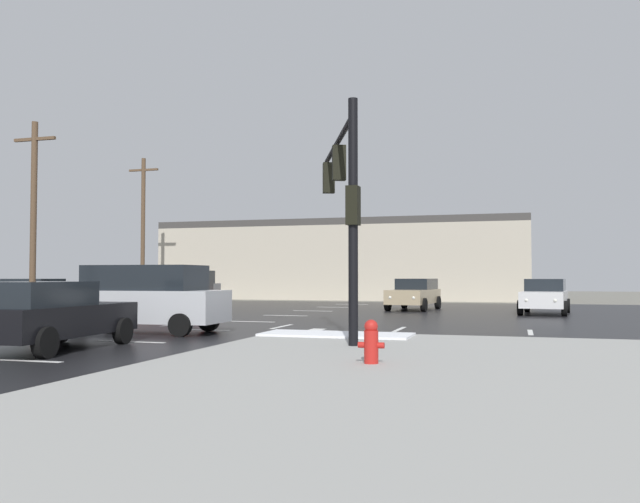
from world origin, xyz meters
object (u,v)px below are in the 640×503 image
at_px(suv_grey, 189,287).
at_px(utility_pole_far, 34,213).
at_px(traffic_signal_mast, 344,187).
at_px(sedan_tan, 414,293).
at_px(sedan_green, 24,294).
at_px(fire_hydrant, 371,341).
at_px(sedan_red, 174,294).
at_px(suv_silver, 145,297).
at_px(sedan_white, 545,295).
at_px(utility_pole_distant, 143,227).
at_px(sedan_black, 49,314).

height_order(suv_grey, utility_pole_far, utility_pole_far).
bearing_deg(suv_grey, utility_pole_far, -25.15).
bearing_deg(traffic_signal_mast, sedan_tan, -19.02).
bearing_deg(traffic_signal_mast, sedan_green, 38.91).
xyz_separation_m(fire_hydrant, sedan_tan, (-2.49, 21.95, 0.32)).
relative_size(suv_grey, sedan_red, 1.07).
height_order(sedan_red, suv_silver, suv_silver).
height_order(sedan_white, utility_pole_distant, utility_pole_distant).
bearing_deg(sedan_green, sedan_tan, -163.15).
relative_size(sedan_white, suv_grey, 0.95).
height_order(sedan_white, sedan_black, same).
height_order(traffic_signal_mast, suv_grey, traffic_signal_mast).
relative_size(sedan_white, sedan_tan, 1.00).
height_order(sedan_red, sedan_green, same).
relative_size(traffic_signal_mast, sedan_black, 1.28).
bearing_deg(utility_pole_far, suv_grey, 68.56).
height_order(traffic_signal_mast, suv_silver, traffic_signal_mast).
bearing_deg(suv_silver, suv_grey, -68.61).
bearing_deg(utility_pole_far, traffic_signal_mast, -27.46).
bearing_deg(suv_grey, fire_hydrant, 31.05).
bearing_deg(sedan_white, utility_pole_distant, -101.26).
bearing_deg(fire_hydrant, sedan_white, 79.42).
distance_m(fire_hydrant, sedan_green, 25.70).
distance_m(sedan_tan, sedan_green, 19.36).
height_order(utility_pole_far, utility_pole_distant, utility_pole_distant).
xyz_separation_m(sedan_white, suv_grey, (-18.94, 1.97, 0.24)).
xyz_separation_m(fire_hydrant, suv_silver, (-8.20, 5.84, 0.55)).
bearing_deg(fire_hydrant, sedan_red, 128.26).
xyz_separation_m(sedan_white, utility_pole_far, (-22.31, -6.61, 3.76)).
bearing_deg(sedan_white, sedan_tan, -101.69).
bearing_deg(sedan_tan, sedan_white, 78.04).
bearing_deg(sedan_black, fire_hydrant, -100.36).
xyz_separation_m(sedan_black, utility_pole_far, (-10.82, 12.33, 3.76)).
xyz_separation_m(fire_hydrant, sedan_red, (-13.53, 17.16, 0.32)).
bearing_deg(sedan_black, sedan_green, 39.14).
bearing_deg(sedan_tan, sedan_green, -64.00).
bearing_deg(utility_pole_far, fire_hydrant, -35.67).
xyz_separation_m(suv_grey, utility_pole_distant, (-6.69, 6.05, 4.02)).
distance_m(sedan_white, sedan_green, 24.84).
xyz_separation_m(sedan_white, suv_silver, (-11.93, -14.11, 0.24)).
distance_m(sedan_green, utility_pole_distant, 13.44).
relative_size(sedan_tan, sedan_red, 1.01).
relative_size(fire_hydrant, sedan_green, 0.17).
bearing_deg(sedan_black, utility_pole_distant, 24.68).
relative_size(sedan_red, utility_pole_distant, 0.47).
height_order(fire_hydrant, sedan_green, sedan_green).
height_order(suv_grey, utility_pole_distant, utility_pole_distant).
bearing_deg(suv_silver, traffic_signal_mast, 166.74).
bearing_deg(sedan_tan, fire_hydrant, 12.33).
distance_m(sedan_green, suv_silver, 15.64).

